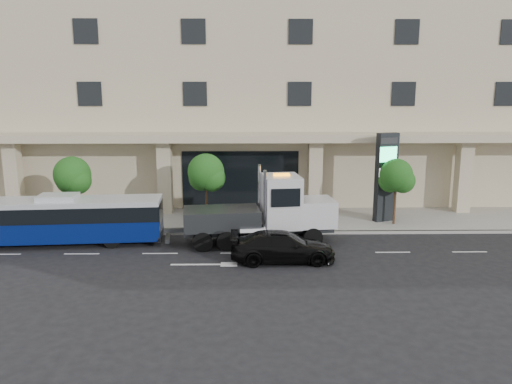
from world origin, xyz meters
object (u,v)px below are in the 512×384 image
at_px(city_bus, 60,219).
at_px(signage_pylon, 386,177).
at_px(black_sedan, 283,247).
at_px(tow_truck, 266,212).

distance_m(city_bus, signage_pylon, 19.28).
bearing_deg(black_sedan, tow_truck, 12.09).
height_order(black_sedan, signage_pylon, signage_pylon).
bearing_deg(city_bus, tow_truck, -4.31).
bearing_deg(signage_pylon, tow_truck, -171.19).
bearing_deg(tow_truck, signage_pylon, 22.13).
bearing_deg(signage_pylon, city_bus, 172.57).
height_order(tow_truck, signage_pylon, signage_pylon).
distance_m(black_sedan, signage_pylon, 10.18).
distance_m(city_bus, black_sedan, 12.25).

